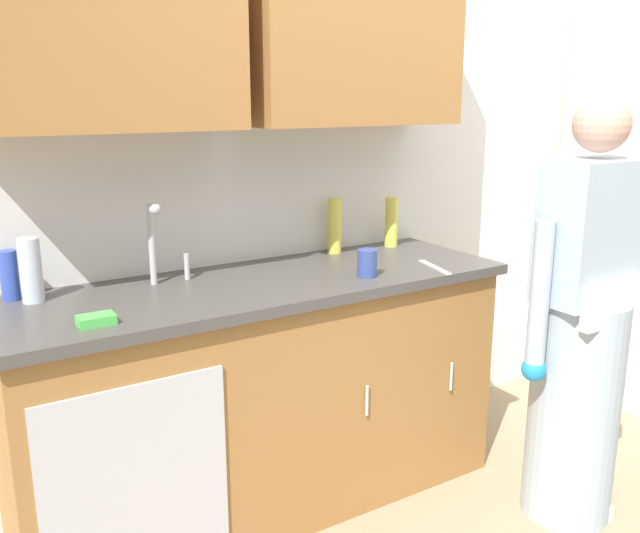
# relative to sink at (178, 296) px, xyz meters

# --- Properties ---
(kitchen_wall_with_uppers) EXTENTS (4.80, 0.44, 2.70)m
(kitchen_wall_with_uppers) POSITION_rel_sink_xyz_m (0.73, 0.29, 0.55)
(kitchen_wall_with_uppers) COLOR silver
(kitchen_wall_with_uppers) RESTS_ON ground
(counter_cabinet) EXTENTS (1.90, 0.62, 0.90)m
(counter_cabinet) POSITION_rel_sink_xyz_m (0.32, -0.01, -0.48)
(counter_cabinet) COLOR #9E6B38
(counter_cabinet) RESTS_ON ground
(countertop) EXTENTS (1.96, 0.66, 0.04)m
(countertop) POSITION_rel_sink_xyz_m (0.32, -0.01, -0.01)
(countertop) COLOR #474442
(countertop) RESTS_ON counter_cabinet
(sink) EXTENTS (0.50, 0.36, 0.35)m
(sink) POSITION_rel_sink_xyz_m (0.00, 0.00, 0.00)
(sink) COLOR #B7BABF
(sink) RESTS_ON counter_cabinet
(person_at_sink) EXTENTS (0.55, 0.34, 1.62)m
(person_at_sink) POSITION_rel_sink_xyz_m (1.31, -0.71, -0.23)
(person_at_sink) COLOR white
(person_at_sink) RESTS_ON ground
(bottle_soap) EXTENTS (0.06, 0.06, 0.24)m
(bottle_soap) POSITION_rel_sink_xyz_m (0.81, 0.22, 0.14)
(bottle_soap) COLOR #D8D14C
(bottle_soap) RESTS_ON countertop
(bottle_dish_liquid) EXTENTS (0.07, 0.07, 0.22)m
(bottle_dish_liquid) POSITION_rel_sink_xyz_m (-0.46, 0.15, 0.12)
(bottle_dish_liquid) COLOR silver
(bottle_dish_liquid) RESTS_ON countertop
(bottle_water_short) EXTENTS (0.06, 0.06, 0.23)m
(bottle_water_short) POSITION_rel_sink_xyz_m (1.10, 0.19, 0.13)
(bottle_water_short) COLOR #D8D14C
(bottle_water_short) RESTS_ON countertop
(bottle_water_tall) EXTENTS (0.06, 0.06, 0.17)m
(bottle_water_tall) POSITION_rel_sink_xyz_m (-0.51, 0.21, 0.10)
(bottle_water_tall) COLOR #334CB2
(bottle_water_tall) RESTS_ON countertop
(cup_by_sink) EXTENTS (0.08, 0.08, 0.11)m
(cup_by_sink) POSITION_rel_sink_xyz_m (0.69, -0.19, 0.07)
(cup_by_sink) COLOR #33478C
(cup_by_sink) RESTS_ON countertop
(knife_on_counter) EXTENTS (0.08, 0.24, 0.01)m
(knife_on_counter) POSITION_rel_sink_xyz_m (1.00, -0.22, 0.02)
(knife_on_counter) COLOR silver
(knife_on_counter) RESTS_ON countertop
(sponge) EXTENTS (0.11, 0.07, 0.03)m
(sponge) POSITION_rel_sink_xyz_m (-0.34, -0.20, 0.03)
(sponge) COLOR #4CBF4C
(sponge) RESTS_ON countertop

